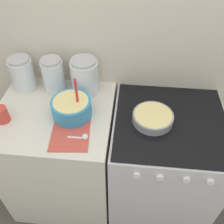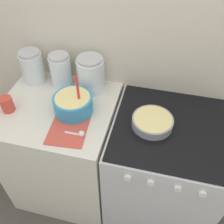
{
  "view_description": "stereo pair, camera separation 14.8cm",
  "coord_description": "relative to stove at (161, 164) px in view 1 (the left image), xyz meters",
  "views": [
    {
      "loc": [
        0.11,
        -0.73,
        2.01
      ],
      "look_at": [
        0.01,
        0.32,
        0.97
      ],
      "focal_mm": 40.0,
      "sensor_mm": 36.0,
      "label": 1
    },
    {
      "loc": [
        0.26,
        -0.7,
        2.01
      ],
      "look_at": [
        0.01,
        0.32,
        0.97
      ],
      "focal_mm": 40.0,
      "sensor_mm": 36.0,
      "label": 2
    }
  ],
  "objects": [
    {
      "name": "storage_jar_middle",
      "position": [
        -0.77,
        0.23,
        0.56
      ],
      "size": [
        0.14,
        0.14,
        0.23
      ],
      "color": "silver",
      "rests_on": "countertop_cabinet"
    },
    {
      "name": "storage_jar_left",
      "position": [
        -0.98,
        0.23,
        0.56
      ],
      "size": [
        0.16,
        0.16,
        0.23
      ],
      "color": "silver",
      "rests_on": "countertop_cabinet"
    },
    {
      "name": "mixing_bowl",
      "position": [
        -0.6,
        -0.01,
        0.53
      ],
      "size": [
        0.24,
        0.24,
        0.28
      ],
      "color": "#338CBF",
      "rests_on": "countertop_cabinet"
    },
    {
      "name": "storage_jar_right",
      "position": [
        -0.56,
        0.23,
        0.57
      ],
      "size": [
        0.18,
        0.18,
        0.24
      ],
      "color": "silver",
      "rests_on": "countertop_cabinet"
    },
    {
      "name": "stove",
      "position": [
        0.0,
        0.0,
        0.0
      ],
      "size": [
        0.7,
        0.69,
        0.92
      ],
      "color": "silver",
      "rests_on": "ground_plane"
    },
    {
      "name": "countertop_cabinet",
      "position": [
        -0.73,
        0.0,
        0.0
      ],
      "size": [
        0.74,
        0.68,
        0.92
      ],
      "color": "silver",
      "rests_on": "ground_plane"
    },
    {
      "name": "baking_pan",
      "position": [
        -0.11,
        -0.01,
        0.49
      ],
      "size": [
        0.24,
        0.24,
        0.06
      ],
      "color": "gray",
      "rests_on": "stove"
    },
    {
      "name": "recipe_page",
      "position": [
        -0.58,
        -0.15,
        0.47
      ],
      "size": [
        0.24,
        0.3,
        0.01
      ],
      "color": "#CC4C3F",
      "rests_on": "countertop_cabinet"
    },
    {
      "name": "tin_can",
      "position": [
        -1.0,
        -0.1,
        0.51
      ],
      "size": [
        0.08,
        0.08,
        0.1
      ],
      "color": "#CC3F33",
      "rests_on": "countertop_cabinet"
    },
    {
      "name": "measuring_spoon",
      "position": [
        -0.5,
        -0.19,
        0.48
      ],
      "size": [
        0.12,
        0.04,
        0.04
      ],
      "color": "white",
      "rests_on": "countertop_cabinet"
    },
    {
      "name": "wall_back",
      "position": [
        -0.36,
        0.36,
        0.74
      ],
      "size": [
        4.47,
        0.05,
        2.4
      ],
      "color": "beige",
      "rests_on": "ground_plane"
    }
  ]
}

